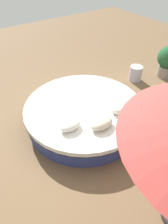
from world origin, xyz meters
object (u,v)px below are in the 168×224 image
Objects in this scene: throw_pillow_2 at (120,108)px; side_table at (136,73)px; planter at (168,60)px; throw_pillow_1 at (102,123)px; throw_pillow_0 at (70,125)px; round_bed at (84,113)px.

throw_pillow_2 is 0.89× the size of side_table.
planter is at bearing -20.37° from side_table.
throw_pillow_0 is at bearing 148.96° from throw_pillow_1.
round_bed is 0.85m from throw_pillow_1.
throw_pillow_2 reaches higher than throw_pillow_1.
throw_pillow_0 is at bearing 171.12° from throw_pillow_2.
throw_pillow_0 is at bearing -145.50° from round_bed.
round_bed is 5.91× the size of side_table.
planter is 1.09m from side_table.
throw_pillow_0 is 0.97× the size of side_table.
side_table is (2.53, 1.42, -0.36)m from throw_pillow_1.
round_bed is at bearing -175.14° from planter.
throw_pillow_2 is at bearing -162.34° from planter.
round_bed is at bearing 129.64° from throw_pillow_2.
planter is at bearing 4.86° from round_bed.
throw_pillow_1 is 0.51× the size of planter.
planter reaches higher than side_table.
throw_pillow_2 reaches higher than throw_pillow_0.
planter reaches higher than throw_pillow_0.
throw_pillow_0 is at bearing -169.72° from planter.
throw_pillow_1 is at bearing -150.63° from side_table.
side_table is (-0.98, 0.36, -0.32)m from planter.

